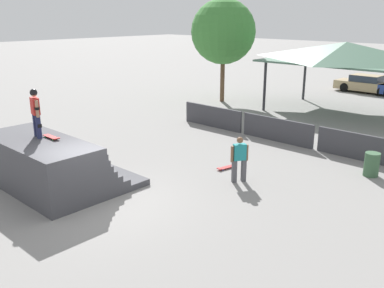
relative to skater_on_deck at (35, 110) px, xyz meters
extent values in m
plane|color=gray|center=(2.57, 0.36, -2.58)|extent=(160.00, 160.00, 0.00)
cube|color=#424247|center=(0.28, 0.65, -2.47)|extent=(4.66, 3.62, 0.21)
cube|color=#424247|center=(0.28, 0.24, -2.26)|extent=(4.66, 2.82, 0.21)
cube|color=#424247|center=(0.28, 0.10, -2.05)|extent=(4.66, 2.52, 0.21)
cube|color=#424247|center=(0.28, 0.00, -1.85)|extent=(4.66, 2.32, 0.21)
cube|color=#424247|center=(0.28, -0.07, -1.64)|extent=(4.66, 2.18, 0.21)
cube|color=#424247|center=(0.28, -0.12, -1.43)|extent=(4.66, 2.08, 0.21)
cube|color=#424247|center=(0.28, -0.16, -1.22)|extent=(4.66, 2.01, 0.21)
cube|color=#424247|center=(0.28, -0.18, -1.01)|extent=(4.66, 1.97, 0.21)
cylinder|color=silver|center=(0.28, 0.79, -0.94)|extent=(4.56, 0.07, 0.07)
cube|color=#1E2347|center=(0.16, -0.04, -0.53)|extent=(0.17, 0.17, 0.76)
cube|color=black|center=(0.17, -0.01, -0.48)|extent=(0.20, 0.17, 0.11)
cube|color=#1E2347|center=(-0.16, 0.04, -0.53)|extent=(0.17, 0.17, 0.76)
cube|color=black|center=(-0.15, 0.07, -0.48)|extent=(0.20, 0.17, 0.11)
cube|color=red|center=(0.00, 0.00, 0.12)|extent=(0.45, 0.30, 0.54)
cylinder|color=#A87A5B|center=(0.25, -0.06, 0.08)|extent=(0.12, 0.12, 0.54)
cylinder|color=black|center=(0.25, -0.06, 0.09)|extent=(0.19, 0.19, 0.08)
cylinder|color=#A87A5B|center=(-0.25, 0.06, 0.08)|extent=(0.12, 0.12, 0.54)
cylinder|color=black|center=(-0.25, 0.06, 0.09)|extent=(0.19, 0.19, 0.08)
sphere|color=#A87A5B|center=(0.00, 0.00, 0.53)|extent=(0.21, 0.21, 0.21)
sphere|color=black|center=(0.00, 0.00, 0.56)|extent=(0.23, 0.23, 0.23)
cylinder|color=green|center=(0.68, 0.28, -0.88)|extent=(0.05, 0.03, 0.05)
cylinder|color=green|center=(0.68, 0.14, -0.88)|extent=(0.05, 0.03, 0.05)
cylinder|color=green|center=(0.20, 0.28, -0.88)|extent=(0.05, 0.03, 0.05)
cylinder|color=green|center=(0.20, 0.14, -0.88)|extent=(0.05, 0.03, 0.05)
cube|color=#B22323|center=(0.44, 0.21, -0.85)|extent=(0.77, 0.21, 0.02)
cube|color=#B22323|center=(0.79, 0.20, -0.83)|extent=(0.10, 0.20, 0.02)
cube|color=#4C4C51|center=(4.52, 4.58, -2.18)|extent=(0.20, 0.20, 0.78)
cube|color=#4C4C51|center=(4.70, 4.88, -2.18)|extent=(0.20, 0.20, 0.78)
cube|color=teal|center=(4.61, 4.73, -1.52)|extent=(0.40, 0.47, 0.55)
cylinder|color=brown|center=(4.48, 4.50, -1.56)|extent=(0.14, 0.14, 0.55)
cylinder|color=brown|center=(4.74, 4.96, -1.56)|extent=(0.14, 0.14, 0.55)
sphere|color=brown|center=(4.61, 4.73, -1.10)|extent=(0.22, 0.22, 0.22)
cylinder|color=blue|center=(3.54, 5.19, -2.55)|extent=(0.04, 0.06, 0.05)
cylinder|color=blue|center=(3.40, 5.22, -2.55)|extent=(0.04, 0.06, 0.05)
cylinder|color=blue|center=(3.64, 5.67, -2.55)|extent=(0.04, 0.06, 0.05)
cylinder|color=blue|center=(3.50, 5.70, -2.55)|extent=(0.04, 0.06, 0.05)
cube|color=#B22323|center=(3.52, 5.44, -2.52)|extent=(0.35, 0.82, 0.02)
cube|color=#B22323|center=(3.45, 5.09, -2.50)|extent=(0.21, 0.13, 0.02)
cube|color=#3D3D42|center=(-0.90, 9.80, -2.05)|extent=(3.57, 0.12, 1.05)
cube|color=#3D3D42|center=(2.90, 9.80, -2.05)|extent=(3.57, 0.12, 1.05)
cube|color=#3D3D42|center=(6.71, 9.80, -2.05)|extent=(3.57, 0.12, 1.05)
cylinder|color=#2D2D33|center=(-1.20, 14.84, -1.14)|extent=(0.16, 0.16, 2.87)
cylinder|color=#2D2D33|center=(-1.20, 19.53, -1.14)|extent=(0.16, 0.16, 2.87)
cube|color=#4C705B|center=(2.48, 17.19, 0.34)|extent=(8.65, 5.52, 0.10)
pyramid|color=#4C705B|center=(2.48, 17.19, 0.92)|extent=(8.48, 5.41, 1.07)
cylinder|color=brown|center=(-4.76, 15.27, -1.09)|extent=(0.28, 0.28, 2.98)
sphere|color=#3D7F38|center=(-4.76, 15.27, 1.87)|extent=(4.07, 4.07, 4.07)
cylinder|color=#385B3D|center=(7.70, 8.37, -2.15)|extent=(0.52, 0.52, 0.85)
cube|color=tan|center=(0.90, 25.02, -2.09)|extent=(4.50, 1.73, 0.62)
cube|color=#283342|center=(0.79, 25.02, -1.55)|extent=(2.09, 1.43, 0.46)
cube|color=tan|center=(0.79, 25.02, -1.32)|extent=(2.00, 1.39, 0.04)
cylinder|color=black|center=(2.26, 24.24, -2.26)|extent=(0.64, 0.21, 0.64)
cylinder|color=black|center=(-0.45, 25.79, -2.26)|extent=(0.64, 0.21, 0.64)
cylinder|color=black|center=(-0.47, 24.29, -2.26)|extent=(0.64, 0.21, 0.64)
camera|label=1|loc=(12.78, -6.32, 2.92)|focal=40.00mm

